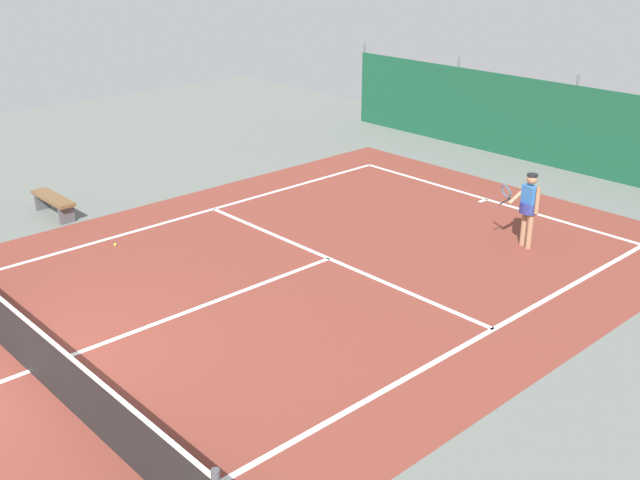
{
  "coord_description": "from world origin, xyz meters",
  "views": [
    {
      "loc": [
        10.54,
        -3.61,
        6.39
      ],
      "look_at": [
        0.72,
        5.48,
        0.9
      ],
      "focal_mm": 42.84,
      "sensor_mm": 36.0,
      "label": 1
    }
  ],
  "objects_px": {
    "tennis_player": "(529,205)",
    "tennis_net": "(25,343)",
    "tennis_ball_near_player": "(115,245)",
    "courtside_bench": "(53,201)"
  },
  "relations": [
    {
      "from": "tennis_net",
      "to": "tennis_ball_near_player",
      "type": "bearing_deg",
      "value": 136.37
    },
    {
      "from": "tennis_player",
      "to": "tennis_net",
      "type": "bearing_deg",
      "value": 94.72
    },
    {
      "from": "courtside_bench",
      "to": "tennis_net",
      "type": "bearing_deg",
      "value": -27.96
    },
    {
      "from": "tennis_player",
      "to": "courtside_bench",
      "type": "distance_m",
      "value": 10.93
    },
    {
      "from": "tennis_player",
      "to": "tennis_ball_near_player",
      "type": "distance_m",
      "value": 8.9
    },
    {
      "from": "courtside_bench",
      "to": "tennis_ball_near_player",
      "type": "bearing_deg",
      "value": 2.73
    },
    {
      "from": "tennis_net",
      "to": "tennis_player",
      "type": "xyz_separation_m",
      "value": [
        2.39,
        9.95,
        0.45
      ]
    },
    {
      "from": "tennis_net",
      "to": "tennis_player",
      "type": "height_order",
      "value": "tennis_player"
    },
    {
      "from": "tennis_net",
      "to": "tennis_player",
      "type": "distance_m",
      "value": 10.24
    },
    {
      "from": "tennis_net",
      "to": "tennis_player",
      "type": "bearing_deg",
      "value": 76.5
    }
  ]
}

